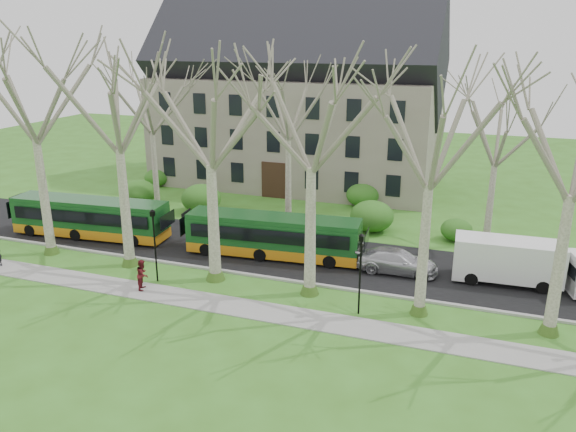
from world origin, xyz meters
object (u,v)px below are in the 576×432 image
at_px(bus_follow, 273,236).
at_px(van_a, 507,262).
at_px(pedestrian_b, 143,274).
at_px(bus_lead, 90,217).
at_px(sedan, 397,261).

xyz_separation_m(bus_follow, van_a, (14.16, 0.68, -0.10)).
xyz_separation_m(van_a, pedestrian_b, (-19.28, -7.81, -0.42)).
bearing_deg(van_a, bus_lead, -179.14).
bearing_deg(bus_lead, pedestrian_b, -41.51).
height_order(bus_lead, bus_follow, bus_lead).
xyz_separation_m(bus_follow, sedan, (7.97, 0.07, -0.69)).
xyz_separation_m(bus_follow, pedestrian_b, (-5.12, -7.13, -0.52)).
relative_size(bus_follow, van_a, 1.88).
bearing_deg(sedan, pedestrian_b, 116.55).
bearing_deg(bus_lead, bus_follow, -1.30).
bearing_deg(pedestrian_b, bus_lead, 35.57).
distance_m(sedan, van_a, 6.25).
height_order(bus_lead, van_a, bus_lead).
height_order(van_a, pedestrian_b, van_a).
bearing_deg(sedan, van_a, -86.57).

